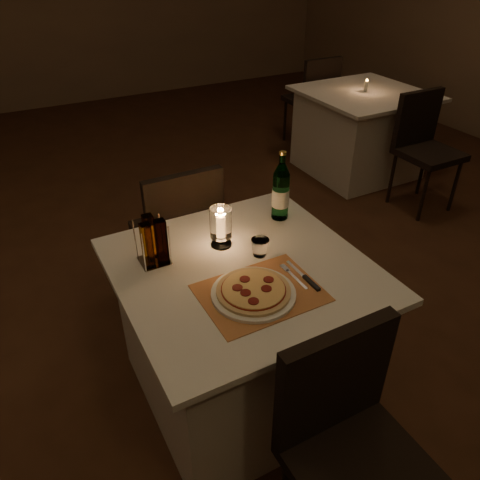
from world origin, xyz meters
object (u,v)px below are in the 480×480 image
chair_far (180,226)px  hurricane_candle (221,224)px  chair_near (349,433)px  pizza (253,290)px  main_table (242,332)px  tumbler (260,247)px  water_bottle (281,192)px  plate (253,293)px  neighbor_table_right (359,132)px

chair_far → hurricane_candle: hurricane_candle is taller
chair_near → pizza: bearing=95.4°
main_table → chair_near: chair_near is taller
hurricane_candle → tumbler: bearing=-52.4°
chair_far → tumbler: size_ratio=11.78×
water_bottle → hurricane_candle: size_ratio=1.84×
chair_far → plate: (-0.05, -0.89, 0.20)m
water_bottle → neighbor_table_right: (1.81, 1.47, -0.50)m
main_table → pizza: 0.44m
pizza → chair_near: bearing=-84.6°
chair_far → water_bottle: size_ratio=2.68×
main_table → tumbler: bearing=21.1°
tumbler → hurricane_candle: hurricane_candle is taller
neighbor_table_right → main_table: bearing=-141.1°
main_table → hurricane_candle: (-0.00, 0.19, 0.47)m
neighbor_table_right → tumbler: bearing=-140.3°
plate → chair_near: bearing=-84.7°
tumbler → water_bottle: size_ratio=0.23×
pizza → tumbler: 0.27m
main_table → hurricane_candle: bearing=91.3°
chair_near → water_bottle: water_bottle is taller
main_table → hurricane_candle: size_ratio=5.50×
tumbler → hurricane_candle: size_ratio=0.42×
chair_near → pizza: 0.58m
hurricane_candle → neighbor_table_right: (2.16, 1.55, -0.47)m
pizza → neighbor_table_right: (2.20, 1.92, -0.39)m
water_bottle → hurricane_candle: 0.36m
main_table → hurricane_candle: 0.51m
hurricane_candle → chair_near: bearing=-89.7°
chair_far → pizza: chair_far is taller
pizza → chair_far: bearing=86.8°
plate → neighbor_table_right: bearing=41.1°
chair_near → tumbler: (0.11, 0.76, 0.23)m
chair_near → tumbler: chair_near is taller
pizza → main_table: bearing=74.5°
hurricane_candle → neighbor_table_right: hurricane_candle is taller
water_bottle → main_table: bearing=-142.3°
water_bottle → hurricane_candle: (-0.35, -0.08, -0.03)m
plate → water_bottle: water_bottle is taller
tumbler → neighbor_table_right: bearing=39.7°
main_table → water_bottle: water_bottle is taller
plate → tumbler: bearing=54.6°
chair_near → pizza: chair_near is taller
main_table → plate: plate is taller
plate → hurricane_candle: hurricane_candle is taller
chair_far → tumbler: chair_far is taller
chair_near → tumbler: size_ratio=11.78×
chair_near → plate: bearing=95.3°
chair_near → hurricane_candle: size_ratio=4.95×
chair_far → plate: size_ratio=2.81×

